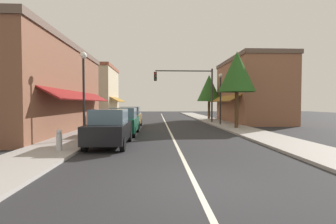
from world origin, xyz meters
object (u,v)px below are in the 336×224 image
object	(u,v)px
parked_car_nearest_left	(110,128)
parked_car_third_left	(131,117)
parked_car_second_left	(124,121)
traffic_signal_mast_arm	(191,85)
street_lamp_right_mid	(221,91)
fire_hydrant	(59,140)
tree_right_far	(209,88)
tree_right_near	(237,72)
street_lamp_left_near	(84,81)

from	to	relation	value
parked_car_nearest_left	parked_car_third_left	distance (m)	9.32
parked_car_nearest_left	parked_car_second_left	size ratio (longest dim) A/B	1.00
traffic_signal_mast_arm	street_lamp_right_mid	world-z (taller)	traffic_signal_mast_arm
parked_car_third_left	fire_hydrant	size ratio (longest dim) A/B	4.72
parked_car_second_left	traffic_signal_mast_arm	bearing A→B (deg)	58.14
traffic_signal_mast_arm	fire_hydrant	distance (m)	17.13
parked_car_second_left	fire_hydrant	xyz separation A→B (m)	(-1.83, -5.85, -0.33)
parked_car_second_left	parked_car_third_left	size ratio (longest dim) A/B	1.00
street_lamp_right_mid	tree_right_far	distance (m)	8.25
street_lamp_right_mid	tree_right_near	distance (m)	3.50
parked_car_third_left	street_lamp_right_mid	xyz separation A→B (m)	(8.16, 1.32, 2.37)
traffic_signal_mast_arm	parked_car_second_left	bearing A→B (deg)	-122.14
street_lamp_left_near	parked_car_second_left	bearing A→B (deg)	56.93
parked_car_second_left	street_lamp_left_near	distance (m)	3.97
street_lamp_left_near	street_lamp_right_mid	bearing A→B (deg)	42.94
parked_car_nearest_left	traffic_signal_mast_arm	xyz separation A→B (m)	(5.85, 13.32, 3.06)
parked_car_second_left	street_lamp_right_mid	size ratio (longest dim) A/B	0.85
tree_right_near	parked_car_third_left	bearing A→B (deg)	167.54
parked_car_third_left	tree_right_near	world-z (taller)	tree_right_near
parked_car_third_left	parked_car_second_left	bearing A→B (deg)	-89.05
street_lamp_right_mid	tree_right_far	xyz separation A→B (m)	(0.72, 8.19, 0.75)
fire_hydrant	street_lamp_left_near	bearing A→B (deg)	88.59
parked_car_second_left	fire_hydrant	distance (m)	6.14
tree_right_far	fire_hydrant	xyz separation A→B (m)	(-10.61, -20.49, -3.45)
parked_car_third_left	tree_right_near	bearing A→B (deg)	-12.57
parked_car_second_left	tree_right_near	size ratio (longest dim) A/B	0.66
parked_car_third_left	street_lamp_left_near	size ratio (longest dim) A/B	0.86
parked_car_nearest_left	parked_car_second_left	bearing A→B (deg)	88.27
tree_right_near	tree_right_far	bearing A→B (deg)	88.65
fire_hydrant	parked_car_second_left	bearing A→B (deg)	72.66
fire_hydrant	tree_right_near	bearing A→B (deg)	41.30
parked_car_third_left	parked_car_nearest_left	bearing A→B (deg)	-90.21
street_lamp_left_near	tree_right_far	distance (m)	20.29
traffic_signal_mast_arm	parked_car_third_left	bearing A→B (deg)	-145.54
street_lamp_left_near	street_lamp_right_mid	world-z (taller)	street_lamp_right_mid
parked_car_second_left	tree_right_near	world-z (taller)	tree_right_near
parked_car_second_left	traffic_signal_mast_arm	size ratio (longest dim) A/B	0.67
parked_car_third_left	street_lamp_left_near	distance (m)	8.33
parked_car_second_left	street_lamp_left_near	xyz separation A→B (m)	(-1.75, -2.69, 2.34)
traffic_signal_mast_arm	fire_hydrant	bearing A→B (deg)	-116.79
street_lamp_right_mid	fire_hydrant	size ratio (longest dim) A/B	5.54
tree_right_far	fire_hydrant	world-z (taller)	tree_right_far
street_lamp_right_mid	parked_car_third_left	bearing A→B (deg)	-170.84
tree_right_near	traffic_signal_mast_arm	bearing A→B (deg)	115.15
street_lamp_left_near	tree_right_near	size ratio (longest dim) A/B	0.77
parked_car_third_left	tree_right_near	distance (m)	9.55
tree_right_far	parked_car_nearest_left	bearing A→B (deg)	-115.29
street_lamp_left_near	tree_right_far	world-z (taller)	tree_right_far
tree_right_far	fire_hydrant	bearing A→B (deg)	-117.38
parked_car_second_left	tree_right_near	bearing A→B (deg)	21.05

